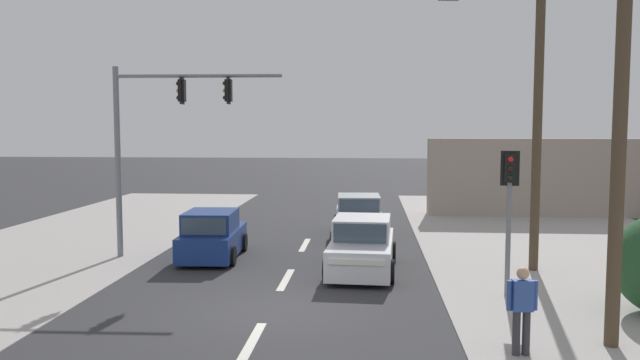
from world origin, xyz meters
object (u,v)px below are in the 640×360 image
sedan_kerbside_parked (359,218)px  sedan_oncoming_mid (362,247)px  pedestrian_at_kerb (522,306)px  utility_pole_midground_right (535,68)px  traffic_signal_mast (158,126)px  utility_pole_foreground_right (616,39)px  hatchback_receding_far (212,236)px  pedestal_signal_right_kerb (509,198)px

sedan_kerbside_parked → sedan_oncoming_mid: bearing=-88.1°
sedan_oncoming_mid → pedestrian_at_kerb: size_ratio=2.65×
utility_pole_midground_right → sedan_kerbside_parked: (-4.98, 5.32, -5.06)m
traffic_signal_mast → sedan_oncoming_mid: traffic_signal_mast is taller
utility_pole_foreground_right → traffic_signal_mast: bearing=146.6°
utility_pole_foreground_right → utility_pole_midground_right: bearing=88.3°
utility_pole_foreground_right → traffic_signal_mast: size_ratio=1.78×
sedan_oncoming_mid → pedestrian_at_kerb: (2.93, -6.46, 0.22)m
hatchback_receding_far → sedan_oncoming_mid: bearing=-16.4°
utility_pole_foreground_right → pedestrian_at_kerb: (-1.69, -0.63, -4.78)m
traffic_signal_mast → sedan_oncoming_mid: 7.41m
utility_pole_foreground_right → traffic_signal_mast: (-11.02, 7.25, -1.56)m
sedan_kerbside_parked → hatchback_receding_far: (-4.52, -4.37, -0.00)m
sedan_oncoming_mid → pedestrian_at_kerb: bearing=-65.6°
sedan_kerbside_parked → hatchback_receding_far: 6.29m
utility_pole_foreground_right → sedan_oncoming_mid: (-4.62, 5.83, -5.00)m
traffic_signal_mast → pedestal_signal_right_kerb: 10.82m
utility_pole_midground_right → sedan_oncoming_mid: utility_pole_midground_right is taller
traffic_signal_mast → hatchback_receding_far: bearing=-1.3°
traffic_signal_mast → pedestrian_at_kerb: 12.63m
sedan_oncoming_mid → hatchback_receding_far: bearing=163.6°
pedestal_signal_right_kerb → hatchback_receding_far: bearing=155.0°
pedestal_signal_right_kerb → hatchback_receding_far: (-8.25, 3.85, -1.71)m
pedestrian_at_kerb → sedan_kerbside_parked: bearing=104.3°
pedestal_signal_right_kerb → sedan_oncoming_mid: bearing=145.2°
sedan_kerbside_parked → sedan_oncoming_mid: 5.76m
sedan_kerbside_parked → utility_pole_foreground_right: bearing=-67.5°
pedestal_signal_right_kerb → sedan_kerbside_parked: bearing=114.4°
sedan_kerbside_parked → pedestrian_at_kerb: size_ratio=2.64×
utility_pole_foreground_right → sedan_kerbside_parked: bearing=112.5°
pedestal_signal_right_kerb → hatchback_receding_far: pedestal_signal_right_kerb is taller
traffic_signal_mast → sedan_oncoming_mid: bearing=-12.5°
pedestal_signal_right_kerb → utility_pole_foreground_right: bearing=-72.3°
utility_pole_midground_right → sedan_oncoming_mid: 6.99m
pedestal_signal_right_kerb → traffic_signal_mast: bearing=158.6°
hatchback_receding_far → pedestrian_at_kerb: pedestrian_at_kerb is taller
sedan_oncoming_mid → utility_pole_foreground_right: bearing=-51.6°
utility_pole_foreground_right → sedan_kerbside_parked: (-4.80, 11.58, -5.00)m
utility_pole_midground_right → traffic_signal_mast: size_ratio=1.80×
pedestal_signal_right_kerb → pedestrian_at_kerb: bearing=-98.8°
utility_pole_foreground_right → pedestal_signal_right_kerb: (-1.07, 3.36, -3.29)m
traffic_signal_mast → utility_pole_midground_right: bearing=-5.1°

